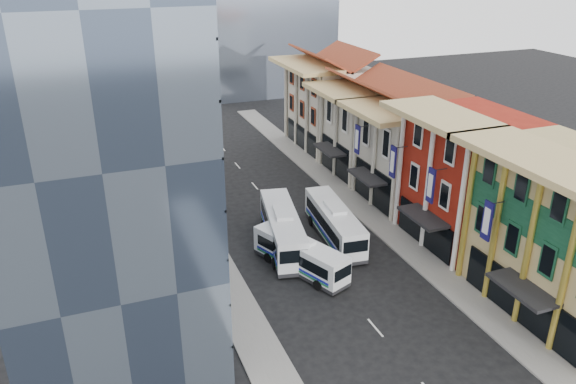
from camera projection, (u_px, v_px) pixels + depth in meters
name	position (u px, v px, depth m)	size (l,w,h in m)	color
sidewalk_right	(381.00, 225.00, 54.85)	(3.00, 90.00, 0.15)	slate
sidewalk_left	(212.00, 256.00, 49.24)	(3.00, 90.00, 0.15)	slate
shophouse_tan	(575.00, 239.00, 39.75)	(8.00, 14.00, 12.00)	tan
shophouse_red	(468.00, 179.00, 50.01)	(8.00, 10.00, 12.00)	maroon
shophouse_cream_near	(409.00, 156.00, 58.54)	(8.00, 9.00, 10.00)	beige
shophouse_cream_mid	(368.00, 132.00, 66.24)	(8.00, 9.00, 10.00)	beige
shophouse_cream_far	(330.00, 106.00, 75.03)	(8.00, 12.00, 11.00)	beige
office_tower	(88.00, 108.00, 37.92)	(12.00, 26.00, 30.00)	#38455A
office_block_far	(97.00, 127.00, 61.12)	(10.00, 18.00, 14.00)	gray
bus_left_near	(300.00, 254.00, 46.68)	(2.22, 9.49, 3.04)	silver
bus_left_far	(283.00, 228.00, 50.31)	(2.69, 11.47, 3.68)	silver
bus_right	(334.00, 222.00, 51.67)	(2.53, 10.79, 3.46)	silver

